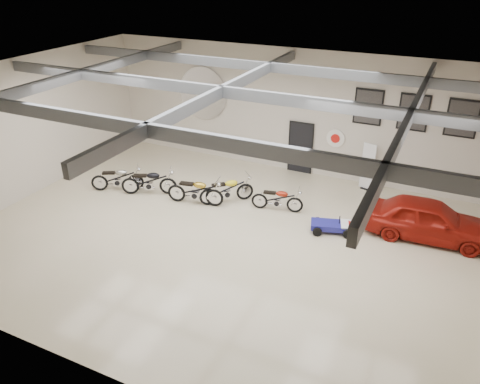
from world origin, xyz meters
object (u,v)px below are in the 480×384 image
at_px(motorcycle_black, 149,181).
at_px(go_kart, 337,224).
at_px(banner_stand, 368,167).
at_px(motorcycle_gold, 195,190).
at_px(motorcycle_silver, 117,178).
at_px(motorcycle_yellow, 227,189).
at_px(vintage_car, 429,219).
at_px(motorcycle_red, 277,199).

relative_size(motorcycle_black, go_kart, 1.20).
height_order(banner_stand, motorcycle_black, banner_stand).
xyz_separation_m(banner_stand, motorcycle_gold, (-5.33, -3.88, -0.40)).
bearing_deg(motorcycle_gold, motorcycle_silver, 174.39).
xyz_separation_m(banner_stand, motorcycle_silver, (-8.59, -4.18, -0.43)).
bearing_deg(motorcycle_yellow, vintage_car, -37.77).
distance_m(motorcycle_yellow, go_kart, 4.21).
bearing_deg(motorcycle_red, motorcycle_silver, 178.52).
bearing_deg(motorcycle_red, motorcycle_yellow, 174.48).
height_order(motorcycle_gold, motorcycle_red, motorcycle_gold).
distance_m(motorcycle_silver, vintage_car, 11.18).
height_order(motorcycle_black, motorcycle_gold, motorcycle_gold).
height_order(motorcycle_red, go_kart, motorcycle_red).
xyz_separation_m(banner_stand, motorcycle_red, (-2.47, -3.07, -0.47)).
xyz_separation_m(motorcycle_gold, vintage_car, (7.82, 1.18, 0.12)).
distance_m(motorcycle_yellow, motorcycle_red, 1.90).
distance_m(motorcycle_gold, motorcycle_red, 2.97).
distance_m(motorcycle_red, go_kart, 2.37).
bearing_deg(motorcycle_yellow, banner_stand, -5.70).
bearing_deg(motorcycle_silver, motorcycle_gold, -23.28).
xyz_separation_m(motorcycle_silver, vintage_car, (11.08, 1.49, 0.15)).
height_order(motorcycle_silver, motorcycle_black, motorcycle_black).
distance_m(banner_stand, motorcycle_black, 8.30).
bearing_deg(motorcycle_gold, banner_stand, 25.09).
relative_size(motorcycle_gold, motorcycle_red, 1.15).
bearing_deg(motorcycle_black, vintage_car, -18.12).
bearing_deg(motorcycle_silver, vintage_car, -20.97).
xyz_separation_m(motorcycle_gold, motorcycle_red, (2.86, 0.80, -0.07)).
height_order(go_kart, vintage_car, vintage_car).
height_order(motorcycle_black, motorcycle_yellow, motorcycle_black).
relative_size(motorcycle_red, vintage_car, 0.47).
bearing_deg(motorcycle_silver, motorcycle_red, -18.37).
distance_m(banner_stand, vintage_car, 3.68).
distance_m(motorcycle_black, go_kart, 7.14).
bearing_deg(banner_stand, motorcycle_silver, -140.44).
bearing_deg(motorcycle_red, banner_stand, 39.49).
distance_m(motorcycle_silver, motorcycle_yellow, 4.33).
xyz_separation_m(motorcycle_silver, motorcycle_yellow, (4.23, 0.90, 0.01)).
bearing_deg(motorcycle_gold, vintage_car, -2.33).
distance_m(motorcycle_black, motorcycle_red, 4.91).
relative_size(motorcycle_silver, motorcycle_black, 0.96).
height_order(banner_stand, motorcycle_gold, banner_stand).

